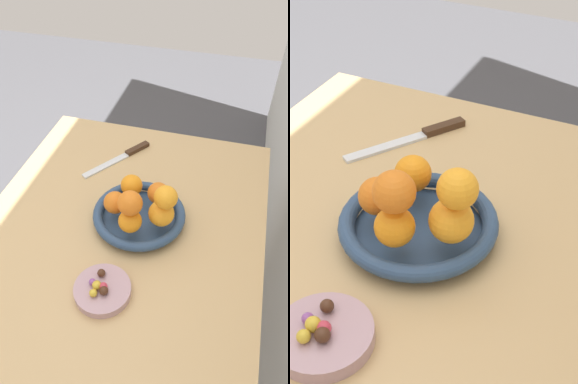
# 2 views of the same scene
# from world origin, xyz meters

# --- Properties ---
(ground_plane) EXTENTS (6.00, 6.00, 0.00)m
(ground_plane) POSITION_xyz_m (0.00, 0.00, 0.00)
(ground_plane) COLOR #4C4C51
(dining_table) EXTENTS (1.10, 0.76, 0.74)m
(dining_table) POSITION_xyz_m (0.00, 0.00, 0.65)
(dining_table) COLOR tan
(dining_table) RESTS_ON ground_plane
(fruit_bowl) EXTENTS (0.25, 0.25, 0.04)m
(fruit_bowl) POSITION_xyz_m (-0.12, 0.04, 0.76)
(fruit_bowl) COLOR navy
(fruit_bowl) RESTS_ON dining_table
(candy_dish) EXTENTS (0.13, 0.13, 0.02)m
(candy_dish) POSITION_xyz_m (0.12, 0.02, 0.75)
(candy_dish) COLOR #B28C99
(candy_dish) RESTS_ON dining_table
(orange_0) EXTENTS (0.06, 0.06, 0.06)m
(orange_0) POSITION_xyz_m (-0.16, 0.08, 0.81)
(orange_0) COLOR orange
(orange_0) RESTS_ON fruit_bowl
(orange_1) EXTENTS (0.06, 0.06, 0.06)m
(orange_1) POSITION_xyz_m (-0.17, 0.01, 0.81)
(orange_1) COLOR orange
(orange_1) RESTS_ON fruit_bowl
(orange_2) EXTENTS (0.06, 0.06, 0.06)m
(orange_2) POSITION_xyz_m (-0.10, -0.02, 0.81)
(orange_2) COLOR orange
(orange_2) RESTS_ON fruit_bowl
(orange_3) EXTENTS (0.06, 0.06, 0.06)m
(orange_3) POSITION_xyz_m (-0.05, 0.04, 0.81)
(orange_3) COLOR orange
(orange_3) RESTS_ON fruit_bowl
(orange_4) EXTENTS (0.07, 0.07, 0.07)m
(orange_4) POSITION_xyz_m (-0.09, 0.11, 0.81)
(orange_4) COLOR orange
(orange_4) RESTS_ON fruit_bowl
(orange_5) EXTENTS (0.06, 0.06, 0.06)m
(orange_5) POSITION_xyz_m (-0.09, 0.12, 0.88)
(orange_5) COLOR orange
(orange_5) RESTS_ON orange_4
(orange_6) EXTENTS (0.06, 0.06, 0.06)m
(orange_6) POSITION_xyz_m (-0.05, 0.04, 0.87)
(orange_6) COLOR orange
(orange_6) RESTS_ON orange_3
(candy_ball_0) EXTENTS (0.02, 0.02, 0.02)m
(candy_ball_0) POSITION_xyz_m (0.15, 0.01, 0.77)
(candy_ball_0) COLOR gold
(candy_ball_0) RESTS_ON candy_dish
(candy_ball_1) EXTENTS (0.02, 0.02, 0.02)m
(candy_ball_1) POSITION_xyz_m (0.12, -0.00, 0.77)
(candy_ball_1) COLOR #8C4C99
(candy_ball_1) RESTS_ON candy_dish
(candy_ball_2) EXTENTS (0.02, 0.02, 0.02)m
(candy_ball_2) POSITION_xyz_m (0.13, 0.01, 0.77)
(candy_ball_2) COLOR gold
(candy_ball_2) RESTS_ON candy_dish
(candy_ball_3) EXTENTS (0.02, 0.02, 0.02)m
(candy_ball_3) POSITION_xyz_m (0.13, 0.03, 0.77)
(candy_ball_3) COLOR #472819
(candy_ball_3) RESTS_ON candy_dish
(candy_ball_4) EXTENTS (0.02, 0.02, 0.02)m
(candy_ball_4) POSITION_xyz_m (0.09, 0.01, 0.77)
(candy_ball_4) COLOR #472819
(candy_ball_4) RESTS_ON candy_dish
(candy_ball_5) EXTENTS (0.02, 0.02, 0.02)m
(candy_ball_5) POSITION_xyz_m (0.12, 0.03, 0.77)
(candy_ball_5) COLOR #C6384C
(candy_ball_5) RESTS_ON candy_dish
(knife) EXTENTS (0.23, 0.16, 0.01)m
(knife) POSITION_xyz_m (-0.37, -0.09, 0.75)
(knife) COLOR #3F2819
(knife) RESTS_ON dining_table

